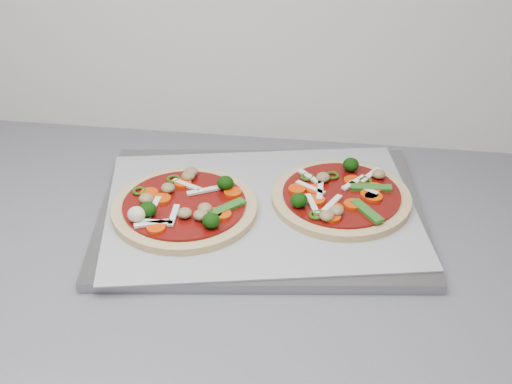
# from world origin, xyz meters

# --- Properties ---
(countertop) EXTENTS (3.60, 0.60, 0.04)m
(countertop) POSITION_xyz_m (0.00, 1.30, 0.88)
(countertop) COLOR slate
(countertop) RESTS_ON base_cabinet
(baking_tray) EXTENTS (0.49, 0.39, 0.01)m
(baking_tray) POSITION_xyz_m (-0.25, 1.37, 0.91)
(baking_tray) COLOR gray
(baking_tray) RESTS_ON countertop
(parchment) EXTENTS (0.48, 0.39, 0.00)m
(parchment) POSITION_xyz_m (-0.25, 1.37, 0.92)
(parchment) COLOR #A3A3A8
(parchment) RESTS_ON baking_tray
(pizza_left) EXTENTS (0.24, 0.24, 0.03)m
(pizza_left) POSITION_xyz_m (-0.36, 1.34, 0.93)
(pizza_left) COLOR tan
(pizza_left) RESTS_ON parchment
(pizza_right) EXTENTS (0.24, 0.24, 0.03)m
(pizza_right) POSITION_xyz_m (-0.14, 1.40, 0.93)
(pizza_right) COLOR tan
(pizza_right) RESTS_ON parchment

